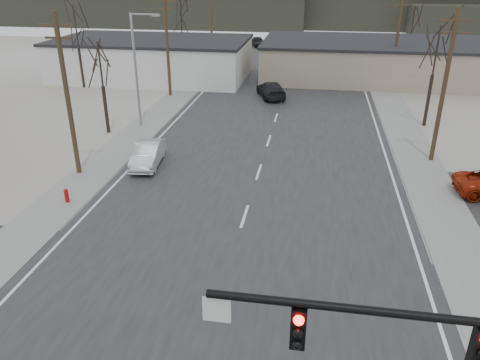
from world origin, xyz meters
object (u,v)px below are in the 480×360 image
object	(u,v)px
fire_hydrant	(67,196)
sedan_crossing	(148,154)
car_far_a	(271,90)
car_far_b	(258,42)

from	to	relation	value
fire_hydrant	sedan_crossing	world-z (taller)	sedan_crossing
fire_hydrant	sedan_crossing	distance (m)	6.59
fire_hydrant	car_far_a	world-z (taller)	car_far_a
fire_hydrant	car_far_b	bearing A→B (deg)	86.42
sedan_crossing	car_far_a	distance (m)	19.97
fire_hydrant	car_far_b	distance (m)	57.10
sedan_crossing	car_far_b	bearing A→B (deg)	82.51
car_far_a	car_far_b	distance (m)	32.51
sedan_crossing	car_far_a	xyz separation A→B (m)	(6.33, 18.94, 0.03)
car_far_a	car_far_b	bearing A→B (deg)	-99.49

